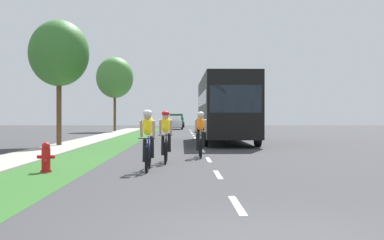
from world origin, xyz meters
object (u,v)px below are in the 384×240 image
at_px(cyclist_lead, 148,140).
at_px(bus_black, 225,106).
at_px(pickup_blue, 209,123).
at_px(street_tree_far, 115,78).
at_px(suv_dark_green, 176,120).
at_px(cyclist_distant, 200,134).
at_px(cyclist_trailing, 166,136).
at_px(street_tree_near, 59,54).
at_px(fire_hydrant_red, 46,158).
at_px(sedan_white, 174,122).

relative_size(cyclist_lead, bus_black, 0.15).
height_order(pickup_blue, street_tree_far, street_tree_far).
xyz_separation_m(bus_black, suv_dark_green, (-3.06, 41.12, -1.03)).
bearing_deg(cyclist_distant, cyclist_lead, -108.72).
xyz_separation_m(cyclist_trailing, suv_dark_green, (-0.24, 53.46, 0.14)).
height_order(cyclist_trailing, street_tree_near, street_tree_near).
distance_m(suv_dark_green, street_tree_near, 44.79).
bearing_deg(suv_dark_green, fire_hydrant_red, -92.76).
relative_size(suv_dark_green, street_tree_near, 0.78).
distance_m(bus_black, suv_dark_green, 41.25).
height_order(fire_hydrant_red, sedan_white, sedan_white).
height_order(fire_hydrant_red, street_tree_far, street_tree_far).
relative_size(suv_dark_green, street_tree_far, 0.67).
height_order(cyclist_lead, cyclist_distant, same).
height_order(bus_black, suv_dark_green, bus_black).
distance_m(fire_hydrant_red, street_tree_near, 12.66).
bearing_deg(street_tree_near, sedan_white, 81.36).
xyz_separation_m(fire_hydrant_red, street_tree_near, (-2.45, 11.74, 4.05)).
xyz_separation_m(pickup_blue, suv_dark_green, (-3.21, 21.69, 0.12)).
xyz_separation_m(bus_black, street_tree_far, (-8.65, 20.71, 3.11)).
xyz_separation_m(pickup_blue, sedan_white, (-3.34, 10.37, -0.06)).
bearing_deg(cyclist_distant, cyclist_trailing, -117.63).
height_order(street_tree_near, street_tree_far, street_tree_far).
distance_m(fire_hydrant_red, street_tree_far, 36.12).
bearing_deg(pickup_blue, street_tree_near, -110.24).
height_order(cyclist_trailing, bus_black, bus_black).
height_order(cyclist_distant, suv_dark_green, suv_dark_green).
relative_size(cyclist_distant, suv_dark_green, 0.37).
height_order(cyclist_distant, pickup_blue, pickup_blue).
bearing_deg(bus_black, cyclist_distant, -99.44).
bearing_deg(suv_dark_green, cyclist_distant, -88.47).
bearing_deg(cyclist_trailing, suv_dark_green, 90.26).
height_order(pickup_blue, suv_dark_green, suv_dark_green).
bearing_deg(cyclist_distant, sedan_white, 92.14).
bearing_deg(street_tree_near, suv_dark_green, 83.38).
relative_size(cyclist_trailing, street_tree_far, 0.24).
distance_m(fire_hydrant_red, cyclist_trailing, 3.98).
xyz_separation_m(bus_black, sedan_white, (-3.19, 29.80, -1.21)).
xyz_separation_m(fire_hydrant_red, cyclist_distant, (4.07, 4.80, 0.44)).
bearing_deg(pickup_blue, suv_dark_green, 98.41).
xyz_separation_m(cyclist_distant, street_tree_near, (-6.52, 6.94, 3.61)).
relative_size(cyclist_lead, street_tree_near, 0.29).
bearing_deg(street_tree_near, street_tree_far, 91.04).
height_order(cyclist_lead, street_tree_near, street_tree_near).
bearing_deg(bus_black, sedan_white, 96.11).
height_order(bus_black, street_tree_far, street_tree_far).
bearing_deg(street_tree_near, pickup_blue, 69.76).
bearing_deg(pickup_blue, bus_black, -90.43).
relative_size(fire_hydrant_red, pickup_blue, 0.15).
bearing_deg(street_tree_near, fire_hydrant_red, -78.22).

